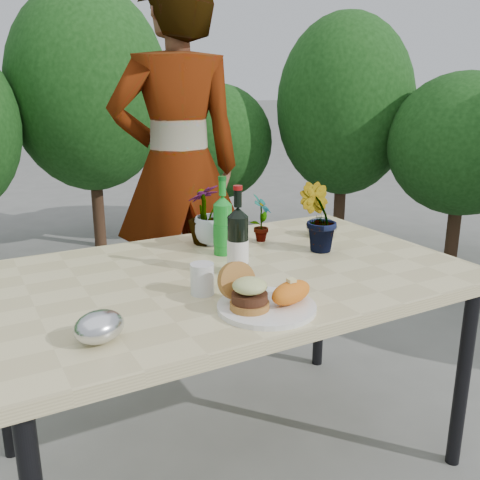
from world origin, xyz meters
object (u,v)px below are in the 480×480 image
dinner_plate (267,307)px  wine_bottle (238,242)px  patio_table (229,287)px  person (178,168)px

dinner_plate → wine_bottle: bearing=76.5°
patio_table → dinner_plate: dinner_plate is taller
wine_bottle → person: person is taller
dinner_plate → wine_bottle: 0.33m
wine_bottle → person: (0.24, 1.07, 0.08)m
patio_table → dinner_plate: 0.35m
person → wine_bottle: bearing=86.4°
patio_table → dinner_plate: bearing=-99.5°
dinner_plate → wine_bottle: wine_bottle is taller
patio_table → person: person is taller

